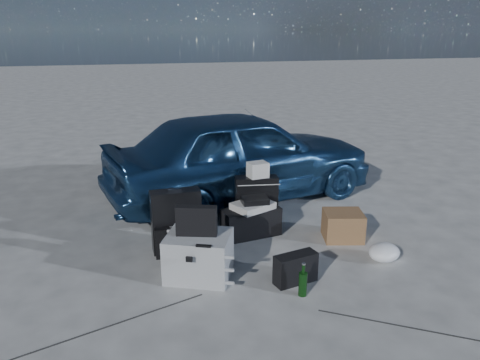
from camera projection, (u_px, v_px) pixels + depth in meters
name	position (u px, v px, depth m)	size (l,w,h in m)	color
ground	(264.00, 273.00, 4.58)	(60.00, 60.00, 0.00)	beige
car	(241.00, 155.00, 6.41)	(1.49, 3.71, 1.27)	#2C5A8D
pelican_case	(199.00, 256.00, 4.46)	(0.59, 0.49, 0.43)	#B0B3B6
laptop_bag	(196.00, 221.00, 4.35)	(0.38, 0.10, 0.29)	black
briefcase	(176.00, 242.00, 4.87)	(0.42, 0.09, 0.33)	black
suitcase_left	(176.00, 221.00, 4.96)	(0.52, 0.19, 0.68)	black
suitcase_right	(256.00, 201.00, 5.64)	(0.51, 0.18, 0.61)	black
white_carton	(258.00, 170.00, 5.51)	(0.22, 0.18, 0.18)	beige
duffel_bag	(251.00, 222.00, 5.36)	(0.66, 0.28, 0.33)	black
flat_box_white	(253.00, 206.00, 5.30)	(0.43, 0.32, 0.08)	beige
flat_box_black	(255.00, 200.00, 5.26)	(0.30, 0.21, 0.06)	black
cardboard_box	(343.00, 225.00, 5.28)	(0.43, 0.37, 0.32)	#8D613D
plastic_bag	(384.00, 252.00, 4.79)	(0.34, 0.29, 0.19)	white
messenger_bag	(296.00, 268.00, 4.37)	(0.41, 0.15, 0.29)	black
green_bottle	(303.00, 280.00, 4.15)	(0.08, 0.08, 0.31)	black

